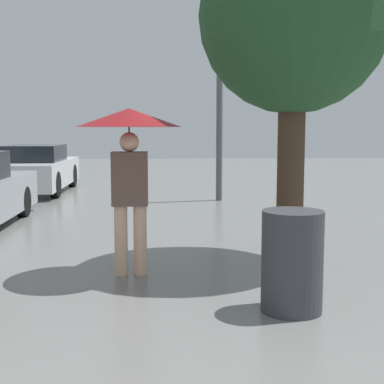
# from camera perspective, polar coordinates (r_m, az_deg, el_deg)

# --- Properties ---
(pedestrian) EXTENTS (1.19, 1.19, 1.93)m
(pedestrian) POSITION_cam_1_polar(r_m,az_deg,el_deg) (6.13, -6.71, 5.60)
(pedestrian) COLOR beige
(pedestrian) RESTS_ON ground_plane
(parked_car_farthest) EXTENTS (1.63, 4.19, 1.27)m
(parked_car_farthest) POSITION_cam_1_polar(r_m,az_deg,el_deg) (14.92, -16.23, 2.29)
(parked_car_farthest) COLOR silver
(parked_car_farthest) RESTS_ON ground_plane
(tree) EXTENTS (2.36, 2.36, 4.24)m
(tree) POSITION_cam_1_polar(r_m,az_deg,el_deg) (7.01, 10.81, 17.52)
(tree) COLOR #473323
(tree) RESTS_ON ground_plane
(street_lamp) EXTENTS (0.33, 0.33, 5.16)m
(street_lamp) POSITION_cam_1_polar(r_m,az_deg,el_deg) (12.73, 2.98, 13.03)
(street_lamp) COLOR #515456
(street_lamp) RESTS_ON ground_plane
(trash_bin) EXTENTS (0.57, 0.57, 0.95)m
(trash_bin) POSITION_cam_1_polar(r_m,az_deg,el_deg) (5.08, 10.64, -7.27)
(trash_bin) COLOR #38383D
(trash_bin) RESTS_ON ground_plane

